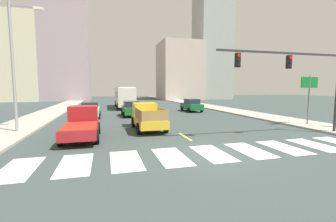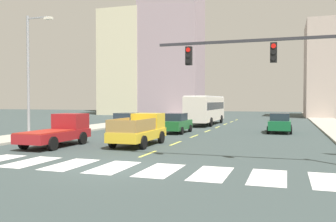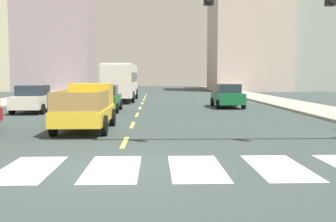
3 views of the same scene
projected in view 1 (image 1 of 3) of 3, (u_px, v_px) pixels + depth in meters
name	position (u px, v px, depth m)	size (l,w,h in m)	color
ground_plane	(212.00, 153.00, 11.31)	(160.00, 160.00, 0.00)	#354140
sidewalk_right	(232.00, 111.00, 31.68)	(3.71, 110.00, 0.15)	#A3A193
sidewalk_left	(42.00, 116.00, 25.46)	(3.71, 110.00, 0.15)	#A3A193
crosswalk_stripe_0	(18.00, 169.00, 9.09)	(1.33, 3.03, 0.01)	silver
crosswalk_stripe_1	(75.00, 164.00, 9.65)	(1.33, 3.03, 0.01)	silver
crosswalk_stripe_2	(126.00, 160.00, 10.20)	(1.33, 3.03, 0.01)	silver
crosswalk_stripe_3	(171.00, 157.00, 10.75)	(1.33, 3.03, 0.01)	silver
crosswalk_stripe_4	(212.00, 153.00, 11.31)	(1.33, 3.03, 0.01)	silver
crosswalk_stripe_5	(250.00, 150.00, 11.86)	(1.33, 3.03, 0.01)	silver
crosswalk_stripe_6	(283.00, 147.00, 12.41)	(1.33, 3.03, 0.01)	silver
crosswalk_stripe_7	(314.00, 145.00, 12.97)	(1.33, 3.03, 0.01)	silver
lane_dash_0	(185.00, 137.00, 15.15)	(0.16, 2.40, 0.01)	#D2D44F
lane_dash_1	(166.00, 125.00, 19.94)	(0.16, 2.40, 0.01)	#D2D44F
lane_dash_2	(154.00, 118.00, 24.74)	(0.16, 2.40, 0.01)	#D2D44F
lane_dash_3	(146.00, 113.00, 29.54)	(0.16, 2.40, 0.01)	#D2D44F
lane_dash_4	(140.00, 109.00, 34.34)	(0.16, 2.40, 0.01)	#D2D44F
lane_dash_5	(136.00, 107.00, 39.13)	(0.16, 2.40, 0.01)	#D2D44F
lane_dash_6	(132.00, 105.00, 43.93)	(0.16, 2.40, 0.01)	#D2D44F
lane_dash_7	(130.00, 103.00, 48.73)	(0.16, 2.40, 0.01)	#D2D44F
pickup_stakebed	(147.00, 117.00, 17.98)	(2.18, 5.20, 1.96)	gold
pickup_dark	(82.00, 123.00, 14.81)	(2.18, 5.20, 1.96)	maroon
city_bus	(124.00, 96.00, 36.88)	(2.72, 10.80, 3.32)	beige
sedan_mid	(131.00, 109.00, 26.19)	(2.02, 4.40, 1.72)	#1B5B28
sedan_near_right	(90.00, 110.00, 24.52)	(2.02, 4.40, 1.72)	beige
sedan_near_left	(192.00, 105.00, 31.34)	(2.02, 4.40, 1.72)	#145B30
traffic_signal_gantry	(303.00, 72.00, 15.07)	(9.36, 0.27, 6.00)	#2D2D33
direction_sign_green	(309.00, 90.00, 19.19)	(1.70, 0.12, 4.20)	slate
streetlight_left	(15.00, 62.00, 15.93)	(2.20, 0.28, 9.00)	gray
block_mid_left	(179.00, 71.00, 64.18)	(10.92, 11.25, 15.64)	#B5A398
block_mid_right	(21.00, 58.00, 54.69)	(8.55, 8.62, 20.48)	beige
block_low_left	(212.00, 47.00, 66.34)	(9.49, 8.63, 29.78)	#919991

